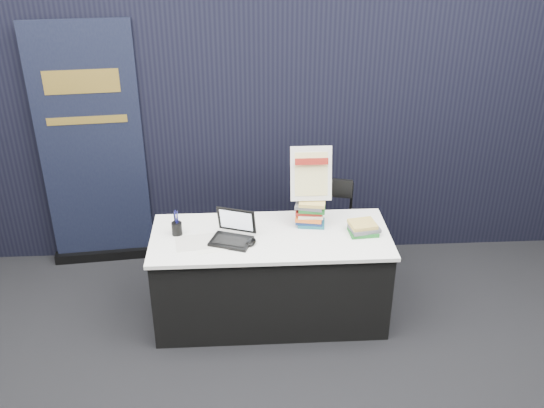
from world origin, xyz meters
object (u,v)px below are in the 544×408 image
at_px(book_stack_tall, 310,212).
at_px(pullup_banner, 94,163).
at_px(stacking_chair, 329,232).
at_px(book_stack_short, 363,228).
at_px(display_table, 271,276).
at_px(info_sign, 311,174).
at_px(laptop, 231,233).

height_order(book_stack_tall, pullup_banner, pullup_banner).
bearing_deg(stacking_chair, book_stack_short, -52.43).
distance_m(display_table, info_sign, 0.87).
distance_m(pullup_banner, stacking_chair, 2.10).
bearing_deg(book_stack_tall, pullup_banner, 155.80).
bearing_deg(info_sign, stacking_chair, 50.23).
distance_m(book_stack_short, pullup_banner, 2.37).
distance_m(laptop, pullup_banner, 1.55).
xyz_separation_m(display_table, info_sign, (0.31, 0.18, 0.79)).
relative_size(book_stack_tall, info_sign, 0.51).
height_order(display_table, book_stack_short, book_stack_short).
bearing_deg(info_sign, book_stack_short, -24.65).
bearing_deg(pullup_banner, book_stack_short, -28.97).
distance_m(display_table, book_stack_short, 0.81).
relative_size(info_sign, stacking_chair, 0.45).
height_order(book_stack_tall, stacking_chair, book_stack_tall).
bearing_deg(book_stack_tall, stacking_chair, 53.30).
relative_size(laptop, book_stack_short, 1.57).
relative_size(laptop, stacking_chair, 0.37).
bearing_deg(laptop, book_stack_tall, 37.88).
distance_m(laptop, book_stack_short, 0.99).
bearing_deg(info_sign, pullup_banner, 156.97).
xyz_separation_m(laptop, stacking_chair, (0.81, 0.46, -0.28)).
relative_size(laptop, info_sign, 0.82).
distance_m(laptop, info_sign, 0.74).
relative_size(display_table, laptop, 5.19).
relative_size(pullup_banner, stacking_chair, 2.32).
bearing_deg(book_stack_tall, laptop, -162.23).
bearing_deg(pullup_banner, display_table, -38.07).
bearing_deg(info_sign, book_stack_tall, -89.65).
bearing_deg(info_sign, laptop, -159.31).
height_order(display_table, stacking_chair, stacking_chair).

